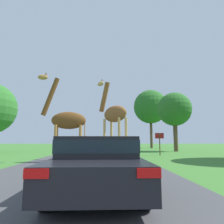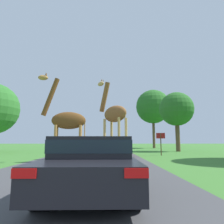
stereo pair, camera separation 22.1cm
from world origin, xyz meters
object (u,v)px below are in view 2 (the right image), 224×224
Objects in this scene: giraffe_companion at (66,120)px; tree_centre_back at (153,107)px; giraffe_near_road at (113,115)px; sign_post at (161,140)px; car_lead_maroon at (92,162)px; tree_left_edge at (176,109)px; car_queue_left at (91,144)px; car_queue_right at (112,143)px; car_far_ahead at (115,147)px.

giraffe_companion is 22.64m from tree_centre_back.
giraffe_near_road is 2.95× the size of sign_post.
giraffe_near_road reaches higher than giraffe_companion.
giraffe_near_road is at bearing 84.58° from car_lead_maroon.
tree_left_edge reaches higher than giraffe_companion.
car_lead_maroon is 16.84m from car_queue_left.
car_lead_maroon is 0.61× the size of tree_left_edge.
car_queue_right is at bearing 72.95° from car_queue_left.
car_queue_left is 10.13m from tree_left_edge.
giraffe_companion is 1.24× the size of car_queue_right.
tree_centre_back reaches higher than car_queue_right.
tree_centre_back is 16.59m from sign_post.
car_queue_right is 13.58m from sign_post.
tree_left_edge is (9.98, 10.45, 2.30)m from giraffe_companion.
tree_left_edge is at bearing -45.79° from car_queue_right.
car_far_ahead is 9.75m from tree_left_edge.
giraffe_companion is at bearing 151.79° from giraffe_near_road.
giraffe_near_road is 17.20m from car_queue_right.
car_queue_right is at bearing 48.10° from giraffe_near_road.
car_lead_maroon is 28.31m from tree_centre_back.
car_queue_left is at bearing 94.83° from car_lead_maroon.
giraffe_near_road is 1.15× the size of car_far_ahead.
car_far_ahead is (2.35, -5.28, -0.07)m from car_queue_left.
car_queue_left is at bearing -178.59° from tree_left_edge.
car_far_ahead reaches higher than car_lead_maroon.
car_lead_maroon is 0.98× the size of car_queue_right.
giraffe_near_road is at bearing -133.94° from sign_post.
car_queue_left is (-2.10, 9.59, -1.94)m from giraffe_near_road.
car_queue_left is at bearing -9.58° from giraffe_companion.
giraffe_near_road is 0.56× the size of tree_centre_back.
car_queue_right is 0.44× the size of tree_centre_back.
sign_post is at bearing -42.98° from car_queue_left.
car_queue_right is (2.91, 17.72, -1.52)m from giraffe_companion.
giraffe_near_road is 12.37m from tree_left_edge.
car_queue_left reaches higher than car_far_ahead.
tree_centre_back is (-0.42, 9.63, 1.94)m from tree_left_edge.
tree_centre_back reaches higher than sign_post.
tree_left_edge reaches higher than car_queue_left.
car_queue_right is 2.31× the size of sign_post.
car_queue_right is 0.88× the size of car_queue_left.
giraffe_near_road is 5.78m from sign_post.
sign_post is at bearing -120.34° from tree_left_edge.
tree_left_edge is at bearing 1.41° from car_queue_left.
giraffe_near_road is at bearing -83.12° from giraffe_companion.
car_lead_maroon is at bearing -92.08° from car_queue_right.
car_queue_left is at bearing 137.02° from sign_post.
car_queue_left is 14.52m from tree_centre_back.
giraffe_near_road is at bearing -93.29° from car_far_ahead.
sign_post is at bearing -100.92° from tree_centre_back.
giraffe_companion is at bearing -120.97° from car_far_ahead.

